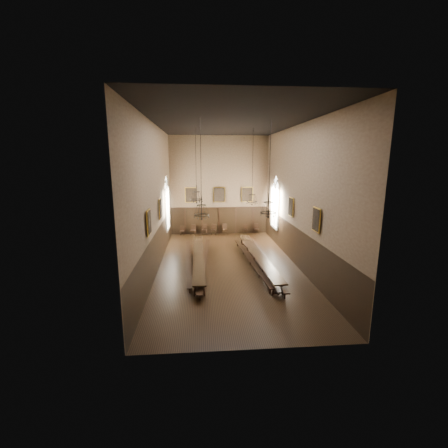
{
  "coord_description": "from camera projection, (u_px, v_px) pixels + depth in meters",
  "views": [
    {
      "loc": [
        -1.76,
        -18.64,
        6.76
      ],
      "look_at": [
        -0.14,
        1.5,
        2.49
      ],
      "focal_mm": 24.0,
      "sensor_mm": 36.0,
      "label": 1
    }
  ],
  "objects": [
    {
      "name": "floor",
      "position": [
        228.0,
        266.0,
        19.72
      ],
      "size": [
        9.0,
        18.0,
        0.02
      ],
      "primitive_type": "cube",
      "color": "black",
      "rests_on": "ground"
    },
    {
      "name": "chandelier_front_right",
      "position": [
        268.0,
        207.0,
        16.98
      ],
      "size": [
        0.93,
        0.93,
        5.3
      ],
      "color": "black",
      "rests_on": "ceiling"
    },
    {
      "name": "window_left",
      "position": [
        167.0,
        204.0,
        24.03
      ],
      "size": [
        0.2,
        2.2,
        4.6
      ],
      "primitive_type": null,
      "color": "white",
      "rests_on": "wall_left"
    },
    {
      "name": "wall_front",
      "position": [
        253.0,
        230.0,
        10.0
      ],
      "size": [
        9.0,
        0.02,
        9.0
      ],
      "primitive_type": "cube",
      "color": "#7C664C",
      "rests_on": "ground"
    },
    {
      "name": "chair_7",
      "position": [
        256.0,
        231.0,
        28.31
      ],
      "size": [
        0.45,
        0.45,
        0.96
      ],
      "rotation": [
        0.0,
        0.0,
        0.07
      ],
      "color": "black",
      "rests_on": "floor"
    },
    {
      "name": "chair_0",
      "position": [
        182.0,
        233.0,
        27.65
      ],
      "size": [
        0.4,
        0.4,
        0.86
      ],
      "rotation": [
        0.0,
        0.0,
        -0.05
      ],
      "color": "black",
      "rests_on": "floor"
    },
    {
      "name": "portrait_back_0",
      "position": [
        191.0,
        195.0,
        27.41
      ],
      "size": [
        1.1,
        0.12,
        1.4
      ],
      "color": "gold",
      "rests_on": "wall_back"
    },
    {
      "name": "wall_right",
      "position": [
        298.0,
        197.0,
        19.14
      ],
      "size": [
        0.02,
        18.0,
        9.0
      ],
      "primitive_type": "cube",
      "color": "#7C664C",
      "rests_on": "ground"
    },
    {
      "name": "chandelier_front_left",
      "position": [
        202.0,
        208.0,
        16.43
      ],
      "size": [
        0.84,
        0.84,
        5.31
      ],
      "color": "black",
      "rests_on": "ceiling"
    },
    {
      "name": "window_right",
      "position": [
        275.0,
        202.0,
        24.72
      ],
      "size": [
        0.2,
        2.2,
        4.6
      ],
      "primitive_type": null,
      "color": "white",
      "rests_on": "wall_right"
    },
    {
      "name": "bench_right_outer",
      "position": [
        266.0,
        261.0,
        19.64
      ],
      "size": [
        0.55,
        10.51,
        0.47
      ],
      "rotation": [
        0.0,
        0.0,
        -0.02
      ],
      "color": "black",
      "rests_on": "floor"
    },
    {
      "name": "chair_6",
      "position": [
        245.0,
        231.0,
        28.25
      ],
      "size": [
        0.44,
        0.44,
        0.87
      ],
      "rotation": [
        0.0,
        0.0,
        -0.17
      ],
      "color": "black",
      "rests_on": "floor"
    },
    {
      "name": "portrait_left_1",
      "position": [
        149.0,
        222.0,
        15.19
      ],
      "size": [
        0.12,
        1.0,
        1.3
      ],
      "color": "gold",
      "rests_on": "wall_left"
    },
    {
      "name": "bench_right_inner",
      "position": [
        250.0,
        261.0,
        19.79
      ],
      "size": [
        0.95,
        9.64,
        0.43
      ],
      "rotation": [
        0.0,
        0.0,
        0.07
      ],
      "color": "black",
      "rests_on": "floor"
    },
    {
      "name": "ceiling",
      "position": [
        228.0,
        122.0,
        17.85
      ],
      "size": [
        9.0,
        18.0,
        0.02
      ],
      "primitive_type": "cube",
      "color": "black",
      "rests_on": "ground"
    },
    {
      "name": "wall_left",
      "position": [
        155.0,
        198.0,
        18.43
      ],
      "size": [
        0.02,
        18.0,
        9.0
      ],
      "primitive_type": "cube",
      "color": "#7C664C",
      "rests_on": "ground"
    },
    {
      "name": "portrait_left_0",
      "position": [
        160.0,
        209.0,
        19.58
      ],
      "size": [
        0.12,
        1.0,
        1.3
      ],
      "color": "gold",
      "rests_on": "wall_left"
    },
    {
      "name": "table_right",
      "position": [
        257.0,
        259.0,
        19.76
      ],
      "size": [
        1.14,
        10.25,
        0.8
      ],
      "rotation": [
        0.0,
        0.0,
        0.04
      ],
      "color": "black",
      "rests_on": "floor"
    },
    {
      "name": "wainscot_panelling",
      "position": [
        228.0,
        247.0,
        19.46
      ],
      "size": [
        9.0,
        18.0,
        2.5
      ],
      "primitive_type": null,
      "color": "black",
      "rests_on": "floor"
    },
    {
      "name": "chair_2",
      "position": [
        204.0,
        232.0,
        27.89
      ],
      "size": [
        0.49,
        0.49,
        0.98
      ],
      "rotation": [
        0.0,
        0.0,
        -0.14
      ],
      "color": "black",
      "rests_on": "floor"
    },
    {
      "name": "chair_1",
      "position": [
        193.0,
        232.0,
        27.73
      ],
      "size": [
        0.52,
        0.52,
        0.98
      ],
      "rotation": [
        0.0,
        0.0,
        -0.22
      ],
      "color": "black",
      "rests_on": "floor"
    },
    {
      "name": "portrait_back_2",
      "position": [
        247.0,
        194.0,
        27.81
      ],
      "size": [
        1.1,
        0.12,
        1.4
      ],
      "color": "gold",
      "rests_on": "wall_back"
    },
    {
      "name": "portrait_right_0",
      "position": [
        291.0,
        207.0,
        20.27
      ],
      "size": [
        0.12,
        1.0,
        1.3
      ],
      "color": "gold",
      "rests_on": "wall_right"
    },
    {
      "name": "wall_back",
      "position": [
        219.0,
        186.0,
        27.57
      ],
      "size": [
        9.0,
        0.02,
        9.0
      ],
      "primitive_type": "cube",
      "color": "#7C664C",
      "rests_on": "ground"
    },
    {
      "name": "bench_left_inner",
      "position": [
        205.0,
        263.0,
        19.39
      ],
      "size": [
        1.01,
        10.36,
        0.47
      ],
      "rotation": [
        0.0,
        0.0,
        -0.07
      ],
      "color": "black",
      "rests_on": "floor"
    },
    {
      "name": "chandelier_back_right",
      "position": [
        252.0,
        196.0,
        21.87
      ],
      "size": [
        0.8,
        0.8,
        5.31
      ],
      "color": "black",
      "rests_on": "ceiling"
    },
    {
      "name": "table_left",
      "position": [
        199.0,
        260.0,
        19.55
      ],
      "size": [
        0.82,
        9.98,
        0.78
      ],
      "rotation": [
        0.0,
        0.0,
        0.01
      ],
      "color": "black",
      "rests_on": "floor"
    },
    {
      "name": "chair_3",
      "position": [
        214.0,
        232.0,
        27.87
      ],
      "size": [
        0.5,
        0.5,
        0.99
      ],
      "rotation": [
        0.0,
        0.0,
        -0.16
      ],
      "color": "black",
      "rests_on": "floor"
    },
    {
      "name": "bench_left_outer",
      "position": [
        189.0,
        262.0,
        19.63
      ],
      "size": [
        0.7,
        9.08,
        0.41
      ],
      "rotation": [
        0.0,
        0.0,
        0.05
      ],
      "color": "black",
      "rests_on": "floor"
    },
    {
      "name": "chair_4",
      "position": [
        225.0,
        231.0,
        27.98
      ],
      "size": [
        0.54,
        0.54,
        1.01
      ],
      "rotation": [
        0.0,
        0.0,
        0.24
      ],
      "color": "black",
      "rests_on": "floor"
    },
    {
      "name": "chandelier_back_left",
      "position": [
        197.0,
        195.0,
        20.87
      ],
      "size": [
        0.83,
        0.83,
        5.04
      ],
      "color": "black",
      "rests_on": "ceiling"
    },
    {
      "name": "portrait_right_1",
      "position": [
        316.0,
        220.0,
        15.88
      ],
      "size": [
        0.12,
        1.0,
        1.3
      ],
      "color": "gold",
      "rests_on": "wall_right"
    },
    {
      "name": "portrait_back_1",
      "position": [
        219.0,
        195.0,
        27.61
      ],
      "size": [
        1.1,
        0.12,
        1.4
      ],
      "color": "gold",
      "rests_on": "wall_back"
    }
  ]
}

